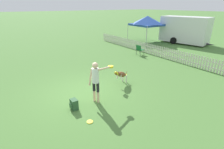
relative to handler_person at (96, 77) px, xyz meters
name	(u,v)px	position (x,y,z in m)	size (l,w,h in m)	color
ground_plane	(82,93)	(-1.01, -0.21, -1.09)	(240.00, 240.00, 0.00)	#4C7A38
handler_person	(96,77)	(0.00, 0.00, 0.00)	(0.42, 1.12, 1.73)	beige
leaping_dog	(121,74)	(-0.76, 1.85, -0.54)	(0.59, 1.19, 0.87)	brown
frisbee_near_handler	(90,122)	(1.09, -0.93, -1.08)	(0.22, 0.22, 0.02)	yellow
frisbee_near_dog	(125,75)	(-1.69, 2.85, -1.08)	(0.22, 0.22, 0.02)	yellow
backpack_on_grass	(74,104)	(0.01, -1.04, -0.89)	(0.32, 0.27, 0.41)	#2D5633
picket_fence	(184,58)	(-1.01, 7.48, -0.68)	(20.82, 0.04, 0.82)	beige
folding_chair_center	(140,49)	(-4.40, 6.51, -0.60)	(0.55, 0.56, 0.83)	#333338
canopy_tent_main	(147,21)	(-8.15, 11.01, 1.13)	(2.97, 2.97, 2.73)	#B2B2B2
equipment_trailer	(185,30)	(-5.28, 13.60, 0.33)	(5.60, 2.97, 2.71)	white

